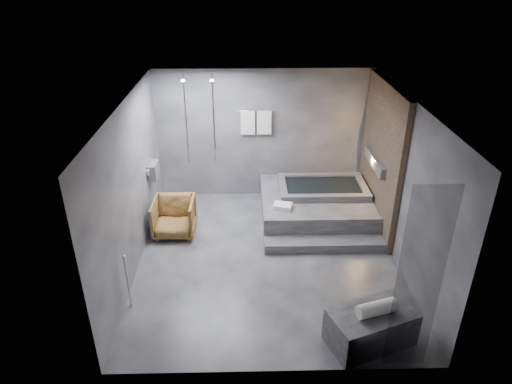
{
  "coord_description": "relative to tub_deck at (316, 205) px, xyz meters",
  "views": [
    {
      "loc": [
        -0.36,
        -6.67,
        4.76
      ],
      "look_at": [
        -0.2,
        0.3,
        1.17
      ],
      "focal_mm": 32.0,
      "sensor_mm": 36.0,
      "label": 1
    }
  ],
  "objects": [
    {
      "name": "tub_deck",
      "position": [
        0.0,
        0.0,
        0.0
      ],
      "size": [
        2.2,
        2.0,
        0.5
      ],
      "primitive_type": "cube",
      "color": "#37373A",
      "rests_on": "ground"
    },
    {
      "name": "deck_towel",
      "position": [
        -0.73,
        -0.54,
        0.3
      ],
      "size": [
        0.39,
        0.33,
        0.09
      ],
      "primitive_type": "cube",
      "rotation": [
        0.0,
        0.0,
        -0.27
      ],
      "color": "white",
      "rests_on": "tub_deck"
    },
    {
      "name": "driftwood_chair",
      "position": [
        -2.8,
        -0.58,
        0.11
      ],
      "size": [
        0.78,
        0.8,
        0.72
      ],
      "primitive_type": "imported",
      "rotation": [
        0.0,
        0.0,
        -0.01
      ],
      "color": "#482D12",
      "rests_on": "ground"
    },
    {
      "name": "concrete_bench",
      "position": [
        0.27,
        -3.46,
        0.01
      ],
      "size": [
        1.3,
        1.0,
        0.52
      ],
      "primitive_type": "cube",
      "rotation": [
        0.0,
        0.0,
        0.36
      ],
      "color": "#343436",
      "rests_on": "ground"
    },
    {
      "name": "rolled_towel",
      "position": [
        0.3,
        -3.49,
        0.37
      ],
      "size": [
        0.58,
        0.35,
        0.2
      ],
      "primitive_type": "cylinder",
      "rotation": [
        0.0,
        1.57,
        0.3
      ],
      "color": "white",
      "rests_on": "concrete_bench"
    },
    {
      "name": "room",
      "position": [
        -0.65,
        -1.21,
        1.48
      ],
      "size": [
        5.0,
        5.04,
        2.82
      ],
      "color": "#323134",
      "rests_on": "ground"
    },
    {
      "name": "tub_step",
      "position": [
        0.0,
        -1.18,
        -0.16
      ],
      "size": [
        2.2,
        0.36,
        0.18
      ],
      "primitive_type": "cube",
      "color": "#37373A",
      "rests_on": "ground"
    }
  ]
}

